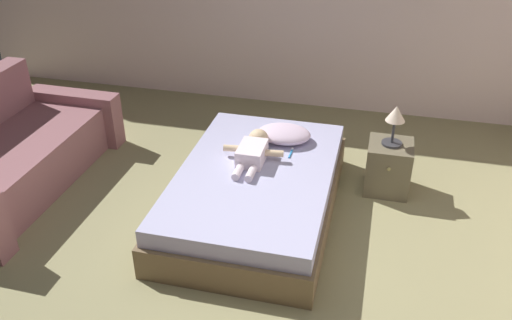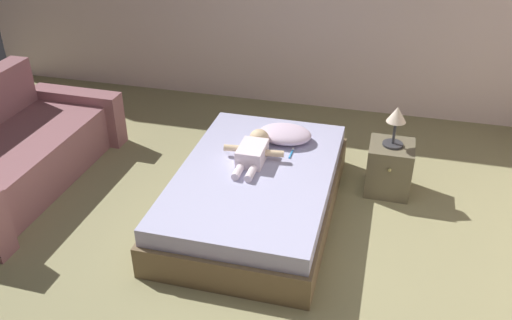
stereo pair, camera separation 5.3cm
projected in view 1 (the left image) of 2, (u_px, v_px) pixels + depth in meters
ground_plane at (232, 267)px, 4.00m from camera, size 8.00×8.00×0.00m
bed at (256, 192)px, 4.50m from camera, size 1.27×2.01×0.40m
pillow at (284, 134)px, 4.80m from camera, size 0.47×0.35×0.13m
baby at (253, 150)px, 4.53m from camera, size 0.52×0.65×0.18m
toothbrush at (291, 153)px, 4.63m from camera, size 0.02×0.15×0.02m
couch at (9, 156)px, 4.82m from camera, size 1.07×2.02×0.89m
nightstand at (388, 167)px, 4.78m from camera, size 0.38×0.41×0.46m
lamp at (395, 118)px, 4.54m from camera, size 0.17×0.17×0.36m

